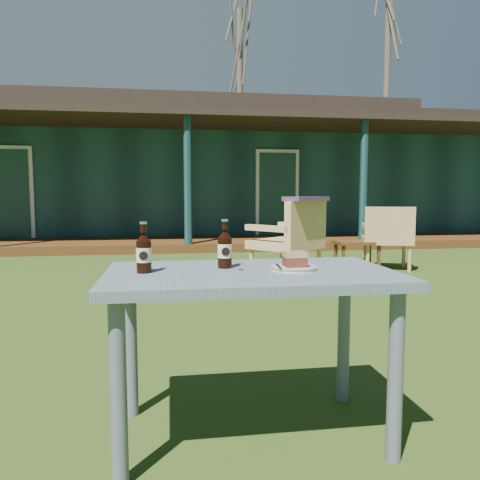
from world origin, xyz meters
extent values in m
plane|color=#334916|center=(0.00, 0.00, 0.00)|extent=(80.00, 80.00, 0.00)
cube|color=#16373A|center=(0.00, 9.50, 1.30)|extent=(15.00, 6.00, 2.60)
cube|color=black|center=(0.00, 9.50, 2.75)|extent=(15.80, 6.80, 0.30)
cube|color=black|center=(0.00, 9.50, 3.15)|extent=(12.00, 3.50, 0.60)
cube|color=#502E13|center=(0.00, 5.60, 0.08)|extent=(15.00, 1.80, 0.16)
cube|color=black|center=(0.00, 5.60, 2.45)|extent=(15.40, 2.00, 0.12)
cylinder|color=#16373A|center=(0.00, 4.80, 1.23)|extent=(0.14, 0.14, 2.45)
cylinder|color=#16373A|center=(3.25, 4.80, 1.23)|extent=(0.14, 0.14, 2.45)
cube|color=white|center=(-3.50, 6.48, 1.00)|extent=(0.95, 0.06, 2.00)
cube|color=#193D38|center=(-3.50, 6.45, 1.00)|extent=(0.80, 0.04, 1.85)
cube|color=white|center=(2.00, 6.48, 1.00)|extent=(0.95, 0.06, 2.00)
cube|color=#193D38|center=(2.00, 6.45, 1.00)|extent=(0.80, 0.04, 1.85)
cylinder|color=brown|center=(3.00, 18.50, 4.75)|extent=(0.28, 0.28, 9.50)
cylinder|color=brown|center=(9.50, 17.00, 5.50)|extent=(0.28, 0.28, 11.00)
cube|color=slate|center=(0.00, -1.60, 0.70)|extent=(1.20, 0.70, 0.04)
cylinder|color=slate|center=(-0.52, -1.87, 0.34)|extent=(0.06, 0.06, 0.68)
cylinder|color=slate|center=(0.52, -1.87, 0.34)|extent=(0.06, 0.06, 0.68)
cylinder|color=slate|center=(-0.52, -1.33, 0.34)|extent=(0.06, 0.06, 0.68)
cylinder|color=slate|center=(0.52, -1.33, 0.34)|extent=(0.06, 0.06, 0.68)
cylinder|color=silver|center=(0.18, -1.60, 0.73)|extent=(0.20, 0.20, 0.01)
cylinder|color=olive|center=(0.18, -1.60, 0.73)|extent=(0.20, 0.20, 0.00)
cube|color=#53241A|center=(0.19, -1.60, 0.75)|extent=(0.09, 0.08, 0.04)
cube|color=#B97E53|center=(0.19, -1.60, 0.79)|extent=(0.09, 0.09, 0.02)
cube|color=silver|center=(0.12, -1.61, 0.74)|extent=(0.02, 0.14, 0.00)
cylinder|color=black|center=(-0.10, -1.51, 0.78)|extent=(0.06, 0.06, 0.13)
cone|color=black|center=(-0.10, -1.51, 0.87)|extent=(0.06, 0.06, 0.04)
cylinder|color=black|center=(-0.10, -1.51, 0.90)|extent=(0.03, 0.03, 0.04)
cylinder|color=silver|center=(-0.10, -1.51, 0.93)|extent=(0.03, 0.03, 0.01)
cylinder|color=beige|center=(-0.10, -1.51, 0.79)|extent=(0.06, 0.06, 0.06)
cylinder|color=black|center=(-0.10, -1.54, 0.79)|extent=(0.04, 0.00, 0.04)
cylinder|color=black|center=(-0.44, -1.58, 0.78)|extent=(0.06, 0.06, 0.13)
cone|color=black|center=(-0.44, -1.58, 0.87)|extent=(0.06, 0.06, 0.04)
cylinder|color=black|center=(-0.44, -1.58, 0.90)|extent=(0.03, 0.03, 0.04)
cylinder|color=silver|center=(-0.44, -1.58, 0.92)|extent=(0.03, 0.03, 0.01)
cylinder|color=beige|center=(-0.44, -1.58, 0.79)|extent=(0.06, 0.06, 0.06)
cylinder|color=black|center=(-0.44, -1.61, 0.79)|extent=(0.04, 0.00, 0.04)
cylinder|color=silver|center=(-0.04, -1.61, 0.72)|extent=(0.03, 0.03, 0.01)
cube|color=tan|center=(1.04, 1.90, 0.45)|extent=(0.97, 0.97, 0.10)
cube|color=tan|center=(1.22, 1.68, 0.73)|extent=(0.61, 0.52, 0.47)
cube|color=tan|center=(1.27, 2.12, 0.65)|extent=(0.45, 0.53, 0.07)
cube|color=tan|center=(0.78, 1.72, 0.65)|extent=(0.45, 0.53, 0.07)
cylinder|color=tan|center=(1.09, 2.31, 0.20)|extent=(0.06, 0.06, 0.40)
cylinder|color=tan|center=(0.63, 1.93, 0.20)|extent=(0.06, 0.06, 0.40)
cylinder|color=tan|center=(1.44, 1.87, 0.20)|extent=(0.06, 0.06, 0.40)
cylinder|color=tan|center=(0.98, 1.49, 0.20)|extent=(0.06, 0.06, 0.40)
cube|color=tan|center=(2.66, 2.60, 0.40)|extent=(0.81, 0.78, 0.09)
cube|color=tan|center=(2.58, 2.35, 0.66)|extent=(0.64, 0.29, 0.42)
cube|color=tan|center=(2.94, 2.52, 0.59)|extent=(0.25, 0.56, 0.06)
cube|color=tan|center=(2.40, 2.71, 0.59)|extent=(0.25, 0.56, 0.06)
cylinder|color=tan|center=(3.00, 2.75, 0.18)|extent=(0.05, 0.05, 0.36)
cylinder|color=tan|center=(2.49, 2.93, 0.18)|extent=(0.05, 0.05, 0.36)
cylinder|color=tan|center=(2.84, 2.27, 0.18)|extent=(0.05, 0.05, 0.36)
cylinder|color=tan|center=(2.32, 2.45, 0.18)|extent=(0.05, 0.05, 0.36)
cube|color=#553456|center=(1.22, 1.68, 0.99)|extent=(0.63, 0.57, 0.05)
cube|color=#502E13|center=(2.22, 2.57, 0.38)|extent=(0.60, 0.40, 0.04)
cube|color=#502E13|center=(1.97, 2.42, 0.18)|extent=(0.04, 0.04, 0.36)
cube|color=#502E13|center=(2.47, 2.42, 0.18)|extent=(0.04, 0.04, 0.36)
cube|color=#502E13|center=(1.97, 2.72, 0.18)|extent=(0.04, 0.04, 0.36)
cube|color=#502E13|center=(2.47, 2.72, 0.18)|extent=(0.04, 0.04, 0.36)
camera|label=1|loc=(-0.33, -3.50, 1.04)|focal=35.00mm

